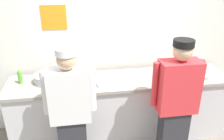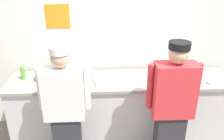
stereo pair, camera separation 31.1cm
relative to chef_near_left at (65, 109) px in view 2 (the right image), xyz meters
name	(u,v)px [view 2 (the right image)]	position (x,y,z in m)	size (l,w,h in m)	color
wall_back	(118,44)	(0.68, 1.06, 0.44)	(4.83, 0.11, 2.60)	silver
prep_counter	(120,108)	(0.68, 0.59, -0.39)	(3.08, 0.68, 0.94)	silver
chef_near_left	(65,109)	(0.00, 0.00, 0.00)	(0.59, 0.24, 1.61)	#2D2D33
chef_center	(172,107)	(1.22, -0.05, 0.03)	(0.60, 0.24, 1.66)	#2D2D33
plate_stack_front	(86,74)	(0.21, 0.71, 0.12)	(0.20, 0.20, 0.08)	white
mixing_bowl_steel	(49,75)	(-0.30, 0.66, 0.13)	(0.36, 0.36, 0.11)	#B7BABF
sheet_tray	(113,79)	(0.58, 0.60, 0.09)	(0.53, 0.34, 0.02)	#B7BABF
squeeze_bottle_primary	(23,72)	(-0.65, 0.67, 0.17)	(0.06, 0.06, 0.20)	#56A333
ramekin_orange_sauce	(177,73)	(1.50, 0.72, 0.10)	(0.11, 0.11, 0.04)	white
ramekin_yellow_sauce	(211,82)	(1.87, 0.41, 0.10)	(0.10, 0.10, 0.04)	white
ramekin_red_sauce	(75,80)	(0.06, 0.54, 0.10)	(0.09, 0.09, 0.05)	white
chefs_knife	(192,74)	(1.73, 0.72, 0.08)	(0.27, 0.03, 0.02)	#B7BABF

